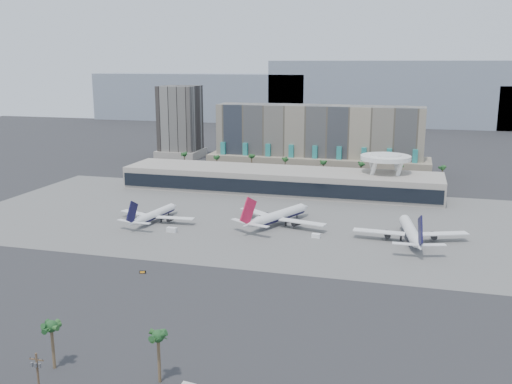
% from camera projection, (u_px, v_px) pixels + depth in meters
% --- Properties ---
extents(ground, '(900.00, 900.00, 0.00)m').
position_uv_depth(ground, '(211.00, 256.00, 205.45)').
color(ground, '#232326').
rests_on(ground, ground).
extents(apron_pad, '(260.00, 130.00, 0.06)m').
position_uv_depth(apron_pad, '(252.00, 217.00, 257.15)').
color(apron_pad, '#5B5B59').
rests_on(apron_pad, ground).
extents(mountain_ridge, '(680.00, 60.00, 70.00)m').
position_uv_depth(mountain_ridge, '(377.00, 98.00, 633.41)').
color(mountain_ridge, gray).
rests_on(mountain_ridge, ground).
extents(hotel, '(140.00, 30.00, 42.00)m').
position_uv_depth(hotel, '(318.00, 145.00, 363.08)').
color(hotel, gray).
rests_on(hotel, ground).
extents(office_tower, '(30.00, 30.00, 52.00)m').
position_uv_depth(office_tower, '(180.00, 126.00, 412.92)').
color(office_tower, black).
rests_on(office_tower, ground).
extents(terminal, '(170.00, 32.50, 14.50)m').
position_uv_depth(terminal, '(280.00, 180.00, 307.26)').
color(terminal, '#AFA89A').
rests_on(terminal, ground).
extents(saucer_structure, '(26.00, 26.00, 21.89)m').
position_uv_depth(saucer_structure, '(386.00, 161.00, 296.17)').
color(saucer_structure, white).
rests_on(saucer_structure, ground).
extents(palm_row, '(157.80, 2.80, 13.10)m').
position_uv_depth(palm_row, '(305.00, 162.00, 337.61)').
color(palm_row, brown).
rests_on(palm_row, ground).
extents(utility_pole, '(3.20, 0.85, 12.00)m').
position_uv_depth(utility_pole, '(38.00, 376.00, 114.06)').
color(utility_pole, '#4C3826').
rests_on(utility_pole, ground).
extents(airliner_left, '(36.73, 38.06, 13.19)m').
position_uv_depth(airliner_left, '(154.00, 215.00, 249.11)').
color(airliner_left, white).
rests_on(airliner_left, ground).
extents(airliner_centre, '(41.89, 43.09, 16.02)m').
position_uv_depth(airliner_centre, '(278.00, 216.00, 244.28)').
color(airliner_centre, white).
rests_on(airliner_centre, ground).
extents(airliner_right, '(44.26, 45.89, 15.92)m').
position_uv_depth(airliner_right, '(411.00, 232.00, 221.72)').
color(airliner_right, white).
rests_on(airliner_right, ground).
extents(service_vehicle_a, '(4.18, 2.09, 2.03)m').
position_uv_depth(service_vehicle_a, '(172.00, 230.00, 234.44)').
color(service_vehicle_a, silver).
rests_on(service_vehicle_a, ground).
extents(service_vehicle_b, '(3.42, 2.09, 1.70)m').
position_uv_depth(service_vehicle_b, '(316.00, 236.00, 227.07)').
color(service_vehicle_b, white).
rests_on(service_vehicle_b, ground).
extents(taxiway_sign, '(2.11, 0.94, 0.97)m').
position_uv_depth(taxiway_sign, '(143.00, 272.00, 188.81)').
color(taxiway_sign, black).
rests_on(taxiway_sign, ground).
extents(near_palm_a, '(6.00, 6.00, 11.75)m').
position_uv_depth(near_palm_a, '(52.00, 332.00, 128.54)').
color(near_palm_a, brown).
rests_on(near_palm_a, ground).
extents(near_palm_b, '(6.00, 6.00, 12.33)m').
position_uv_depth(near_palm_b, '(158.00, 342.00, 122.75)').
color(near_palm_b, brown).
rests_on(near_palm_b, ground).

